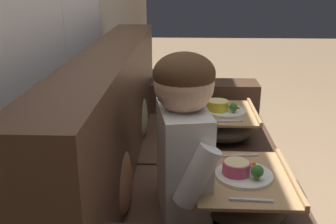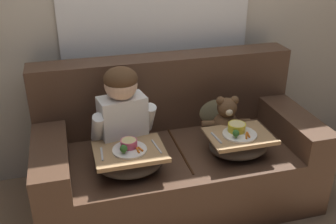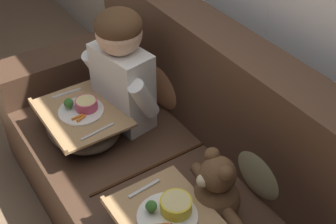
{
  "view_description": "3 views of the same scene",
  "coord_description": "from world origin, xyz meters",
  "views": [
    {
      "loc": [
        -1.67,
        0.03,
        1.28
      ],
      "look_at": [
        0.09,
        0.1,
        0.67
      ],
      "focal_mm": 42.0,
      "sensor_mm": 36.0,
      "label": 1
    },
    {
      "loc": [
        -0.68,
        -2.24,
        1.85
      ],
      "look_at": [
        -0.07,
        -0.02,
        0.72
      ],
      "focal_mm": 42.0,
      "sensor_mm": 36.0,
      "label": 2
    },
    {
      "loc": [
        1.27,
        -0.79,
        1.95
      ],
      "look_at": [
        -0.15,
        0.14,
        0.58
      ],
      "focal_mm": 50.0,
      "sensor_mm": 36.0,
      "label": 3
    }
  ],
  "objects": [
    {
      "name": "child_figure",
      "position": [
        -0.37,
        0.02,
        0.77
      ],
      "size": [
        0.45,
        0.24,
        0.6
      ],
      "color": "white",
      "rests_on": "couch"
    },
    {
      "name": "couch",
      "position": [
        0.0,
        0.07,
        0.34
      ],
      "size": [
        1.9,
        0.92,
        0.98
      ],
      "color": "#4C3323",
      "rests_on": "ground_plane"
    },
    {
      "name": "throw_pillow_behind_teddy",
      "position": [
        0.37,
        0.28,
        0.6
      ],
      "size": [
        0.33,
        0.16,
        0.34
      ],
      "color": "tan",
      "rests_on": "couch"
    },
    {
      "name": "lap_tray_child",
      "position": [
        -0.37,
        -0.2,
        0.52
      ],
      "size": [
        0.43,
        0.35,
        0.21
      ],
      "color": "#473D33",
      "rests_on": "child_figure"
    },
    {
      "name": "teddy_bear",
      "position": [
        0.36,
        0.02,
        0.58
      ],
      "size": [
        0.35,
        0.25,
        0.33
      ],
      "color": "brown",
      "rests_on": "couch"
    },
    {
      "name": "throw_pillow_behind_child",
      "position": [
        -0.37,
        0.28,
        0.6
      ],
      "size": [
        0.35,
        0.17,
        0.36
      ],
      "color": "#B2754C",
      "rests_on": "couch"
    },
    {
      "name": "lap_tray_teddy",
      "position": [
        0.37,
        -0.2,
        0.52
      ],
      "size": [
        0.42,
        0.33,
        0.21
      ],
      "color": "#473D33",
      "rests_on": "teddy_bear"
    }
  ]
}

